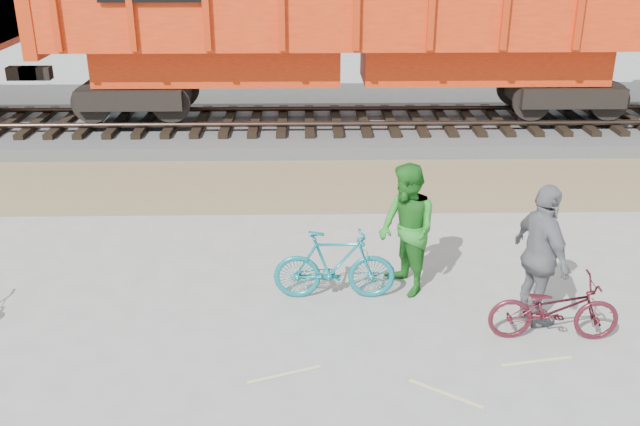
# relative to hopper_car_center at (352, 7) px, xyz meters

# --- Properties ---
(ground) EXTENTS (120.00, 120.00, 0.00)m
(ground) POSITION_rel_hopper_car_center_xyz_m (-0.33, -9.00, -3.01)
(ground) COLOR #9E9E99
(ground) RESTS_ON ground
(gravel_strip) EXTENTS (120.00, 3.00, 0.02)m
(gravel_strip) POSITION_rel_hopper_car_center_xyz_m (-0.33, -3.50, -3.00)
(gravel_strip) COLOR #887B54
(gravel_strip) RESTS_ON ground
(ballast_bed) EXTENTS (120.00, 4.00, 0.30)m
(ballast_bed) POSITION_rel_hopper_car_center_xyz_m (-0.33, 0.00, -2.86)
(ballast_bed) COLOR slate
(ballast_bed) RESTS_ON ground
(track) EXTENTS (120.00, 2.60, 0.24)m
(track) POSITION_rel_hopper_car_center_xyz_m (-0.33, 0.00, -2.53)
(track) COLOR black
(track) RESTS_ON ballast_bed
(hopper_car_center) EXTENTS (14.00, 3.13, 4.65)m
(hopper_car_center) POSITION_rel_hopper_car_center_xyz_m (0.00, 0.00, 0.00)
(hopper_car_center) COLOR black
(hopper_car_center) RESTS_ON track
(bicycle_teal) EXTENTS (1.68, 0.50, 1.00)m
(bicycle_teal) POSITION_rel_hopper_car_center_xyz_m (-0.68, -8.00, -2.50)
(bicycle_teal) COLOR #137A86
(bicycle_teal) RESTS_ON ground
(bicycle_maroon) EXTENTS (1.63, 0.64, 0.84)m
(bicycle_maroon) POSITION_rel_hopper_car_center_xyz_m (2.00, -9.08, -2.58)
(bicycle_maroon) COLOR #4E1620
(bicycle_maroon) RESTS_ON ground
(person_man) EXTENTS (0.99, 1.10, 1.86)m
(person_man) POSITION_rel_hopper_car_center_xyz_m (0.32, -7.80, -2.08)
(person_man) COLOR #237622
(person_man) RESTS_ON ground
(person_woman) EXTENTS (0.74, 1.19, 1.90)m
(person_woman) POSITION_rel_hopper_car_center_xyz_m (1.90, -8.68, -2.06)
(person_woman) COLOR slate
(person_woman) RESTS_ON ground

